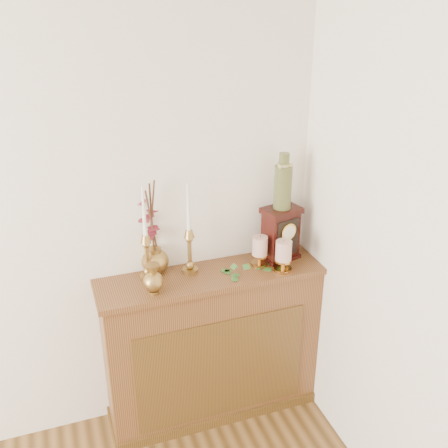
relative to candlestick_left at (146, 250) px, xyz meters
name	(u,v)px	position (x,y,z in m)	size (l,w,h in m)	color
console_shelf	(213,348)	(0.33, -0.07, -0.66)	(1.24, 0.34, 0.93)	brown
candlestick_left	(146,250)	(0.00, 0.00, 0.00)	(0.09, 0.09, 0.51)	#A97D43
candlestick_center	(189,244)	(0.23, -0.01, 0.00)	(0.08, 0.08, 0.51)	#A97D43
bud_vase	(153,280)	(-0.01, -0.16, -0.09)	(0.10, 0.10, 0.16)	#A97D43
ginger_jar	(150,229)	(0.04, 0.08, 0.07)	(0.21, 0.23, 0.54)	#A97D43
pillar_candle_left	(260,250)	(0.60, -0.06, -0.07)	(0.09, 0.09, 0.18)	#BE8942
pillar_candle_right	(283,254)	(0.70, -0.16, -0.07)	(0.10, 0.10, 0.19)	#BE8942
ivy_garland	(267,268)	(0.62, -0.13, -0.15)	(0.41, 0.18, 0.07)	#306125
mantel_clock	(281,234)	(0.74, -0.02, -0.02)	(0.23, 0.19, 0.30)	black
ceramic_vase	(283,184)	(0.74, -0.02, 0.27)	(0.09, 0.09, 0.31)	#193225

